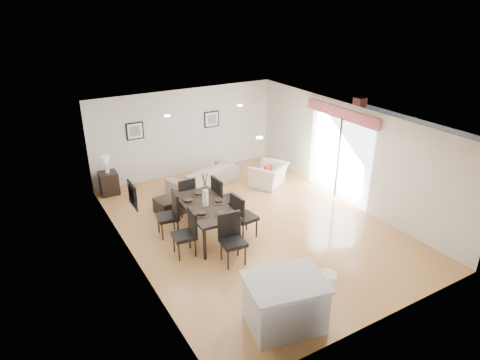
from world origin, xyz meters
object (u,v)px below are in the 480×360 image
dining_chair_head (231,235)px  dining_chair_foot (186,195)px  kitchen_island (285,303)px  bar_stool (327,278)px  side_table (109,183)px  dining_table (206,208)px  dining_chair_efar (222,197)px  dining_chair_wfar (171,212)px  dining_chair_enear (242,214)px  coffee_table (176,204)px  sofa (203,176)px  armchair (269,175)px  dining_chair_wnear (188,230)px

dining_chair_head → dining_chair_foot: size_ratio=1.07×
dining_chair_head → kitchen_island: size_ratio=0.73×
bar_stool → side_table: bearing=107.5°
dining_table → dining_chair_efar: dining_chair_efar is taller
kitchen_island → dining_chair_efar: bearing=90.3°
dining_chair_wfar → dining_chair_enear: 1.67m
bar_stool → dining_chair_enear: bearing=91.9°
coffee_table → side_table: size_ratio=1.57×
dining_chair_wfar → side_table: (-0.71, 3.03, -0.27)m
kitchen_island → dining_chair_head: bearing=98.0°
coffee_table → bar_stool: bar_stool is taller
sofa → dining_table: 2.92m
dining_chair_enear → sofa: bearing=-15.0°
dining_chair_foot → bar_stool: (0.77, -4.59, 0.05)m
dining_chair_efar → kitchen_island: dining_chair_efar is taller
dining_chair_foot → kitchen_island: (-0.16, -4.59, -0.11)m
kitchen_island → coffee_table: bearing=102.2°
dining_chair_head → kitchen_island: 2.20m
kitchen_island → bar_stool: bearing=12.4°
dining_chair_enear → bar_stool: bearing=176.2°
armchair → dining_chair_foot: dining_chair_foot is taller
sofa → dining_chair_wfar: size_ratio=2.07×
coffee_table → kitchen_island: kitchen_island is taller
dining_chair_wfar → coffee_table: 1.27m
dining_table → dining_chair_enear: dining_chair_enear is taller
dining_table → side_table: size_ratio=3.02×
dining_chair_enear → coffee_table: bearing=16.2°
armchair → dining_chair_efar: (-2.23, -1.19, 0.32)m
dining_chair_wnear → coffee_table: (0.54, 2.05, -0.39)m
dining_chair_wfar → dining_chair_enear: bearing=61.8°
dining_chair_wnear → side_table: dining_chair_wnear is taller
armchair → dining_chair_efar: 2.55m
side_table → dining_chair_foot: bearing=-58.7°
dining_table → bar_stool: size_ratio=2.71×
dining_chair_enear → dining_chair_efar: bearing=-5.4°
sofa → bar_stool: bearing=70.3°
armchair → dining_chair_enear: (-2.23, -2.17, 0.29)m
armchair → side_table: bearing=-54.1°
dining_chair_efar → side_table: size_ratio=1.79×
sofa → dining_chair_enear: bearing=64.9°
dining_chair_wnear → armchair: bearing=126.3°
dining_chair_enear → kitchen_island: size_ratio=0.73×
side_table → bar_stool: bar_stool is taller
dining_chair_wfar → side_table: size_ratio=1.63×
dining_chair_wnear → dining_chair_head: size_ratio=0.95×
dining_chair_enear → side_table: dining_chair_enear is taller
dining_chair_wnear → dining_chair_wfar: bearing=-174.9°
armchair → dining_chair_wfar: 3.80m
dining_table → dining_chair_foot: (0.01, 1.20, -0.15)m
dining_chair_head → dining_chair_foot: bearing=96.7°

